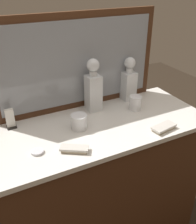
# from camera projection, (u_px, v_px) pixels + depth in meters

# --- Properties ---
(dresser) EXTENTS (1.26, 0.54, 0.93)m
(dresser) POSITION_uv_depth(u_px,v_px,m) (98.00, 186.00, 1.65)
(dresser) COLOR #472816
(dresser) RESTS_ON ground_plane
(dresser_mirror) EXTENTS (1.01, 0.03, 0.56)m
(dresser_mirror) POSITION_uv_depth(u_px,v_px,m) (78.00, 63.00, 1.49)
(dresser_mirror) COLOR #472816
(dresser_mirror) RESTS_ON dresser
(crystal_decanter_front) EXTENTS (0.08, 0.08, 0.32)m
(crystal_decanter_front) POSITION_uv_depth(u_px,v_px,m) (93.00, 90.00, 1.52)
(crystal_decanter_front) COLOR white
(crystal_decanter_front) RESTS_ON dresser
(crystal_decanter_left) EXTENTS (0.08, 0.08, 0.28)m
(crystal_decanter_left) POSITION_uv_depth(u_px,v_px,m) (129.00, 83.00, 1.66)
(crystal_decanter_left) COLOR white
(crystal_decanter_left) RESTS_ON dresser
(crystal_tumbler_rear) EXTENTS (0.09, 0.09, 0.08)m
(crystal_tumbler_rear) POSITION_uv_depth(u_px,v_px,m) (79.00, 122.00, 1.38)
(crystal_tumbler_rear) COLOR white
(crystal_tumbler_rear) RESTS_ON dresser
(crystal_tumbler_center) EXTENTS (0.07, 0.07, 0.09)m
(crystal_tumbler_center) POSITION_uv_depth(u_px,v_px,m) (135.00, 104.00, 1.57)
(crystal_tumbler_center) COLOR white
(crystal_tumbler_center) RESTS_ON dresser
(silver_brush_far_left) EXTENTS (0.15, 0.08, 0.02)m
(silver_brush_far_left) POSITION_uv_depth(u_px,v_px,m) (164.00, 128.00, 1.38)
(silver_brush_far_left) COLOR #B7A88C
(silver_brush_far_left) RESTS_ON dresser
(silver_brush_center) EXTENTS (0.14, 0.11, 0.02)m
(silver_brush_center) POSITION_uv_depth(u_px,v_px,m) (74.00, 149.00, 1.21)
(silver_brush_center) COLOR #B7A88C
(silver_brush_center) RESTS_ON dresser
(porcelain_dish) EXTENTS (0.06, 0.06, 0.01)m
(porcelain_dish) POSITION_uv_depth(u_px,v_px,m) (37.00, 152.00, 1.20)
(porcelain_dish) COLOR silver
(porcelain_dish) RESTS_ON dresser
(napkin_holder) EXTENTS (0.05, 0.05, 0.11)m
(napkin_holder) POSITION_uv_depth(u_px,v_px,m) (10.00, 120.00, 1.38)
(napkin_holder) COLOR black
(napkin_holder) RESTS_ON dresser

